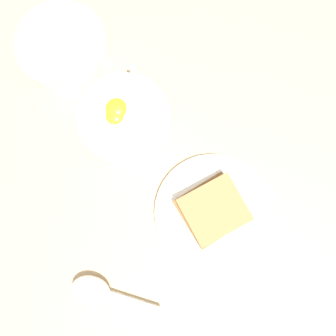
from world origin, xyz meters
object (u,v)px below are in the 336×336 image
Objects in this scene: egg_bowl at (124,123)px; toast_plate at (212,214)px; soup_spoon at (97,295)px; toast_sandwich at (212,212)px; congee_bowl at (64,51)px.

toast_plate is (-0.21, 0.05, -0.02)m from egg_bowl.
toast_plate is at bearing -114.07° from soup_spoon.
toast_sandwich is at bearing -112.92° from soup_spoon.
soup_spoon is at bearing 113.65° from egg_bowl.
toast_sandwich reaches higher than toast_plate.
egg_bowl reaches higher than toast_sandwich.
soup_spoon is 0.98× the size of congee_bowl.
egg_bowl is 0.22m from toast_plate.
toast_plate is 0.24m from soup_spoon.
egg_bowl is at bearing -13.90° from toast_plate.
congee_bowl is at bearing -18.51° from egg_bowl.
congee_bowl is at bearing -48.97° from soup_spoon.
congee_bowl is (0.38, -0.11, 0.03)m from toast_plate.
egg_bowl is at bearing -66.35° from soup_spoon.
toast_sandwich is 0.23m from soup_spoon.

